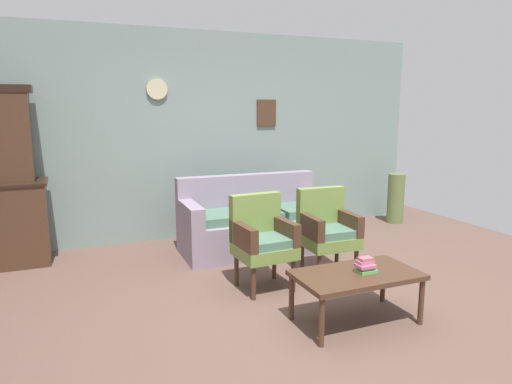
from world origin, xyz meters
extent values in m
plane|color=brown|center=(0.00, 0.00, 0.00)|extent=(7.68, 7.68, 0.00)
cube|color=gray|center=(0.00, 2.63, 1.35)|extent=(6.40, 0.06, 2.70)
cube|color=#472D1E|center=(0.90, 2.58, 1.65)|extent=(0.28, 0.02, 0.36)
cylinder|color=beige|center=(-0.60, 2.58, 1.95)|extent=(0.26, 0.03, 0.26)
cube|color=gray|center=(0.36, 1.66, 0.21)|extent=(1.81, 0.83, 0.42)
cube|color=gray|center=(0.37, 1.98, 0.66)|extent=(1.80, 0.19, 0.48)
cube|color=gray|center=(1.18, 1.65, 0.54)|extent=(0.17, 0.80, 0.24)
cube|color=gray|center=(-0.45, 1.67, 0.54)|extent=(0.17, 0.80, 0.24)
cube|color=#4C705B|center=(0.88, 1.61, 0.47)|extent=(0.47, 0.57, 0.10)
cube|color=#4C705B|center=(0.36, 1.62, 0.47)|extent=(0.47, 0.57, 0.10)
cube|color=#4C705B|center=(-0.15, 1.63, 0.47)|extent=(0.47, 0.57, 0.10)
cube|color=olive|center=(-0.02, 0.53, 0.38)|extent=(0.55, 0.51, 0.12)
cube|color=#4C705B|center=(-0.02, 0.51, 0.47)|extent=(0.47, 0.44, 0.10)
cube|color=olive|center=(-0.03, 0.73, 0.67)|extent=(0.53, 0.13, 0.46)
cube|color=#472D1E|center=(0.20, 0.55, 0.55)|extent=(0.11, 0.48, 0.22)
cube|color=#472D1E|center=(-0.24, 0.52, 0.55)|extent=(0.11, 0.48, 0.22)
cylinder|color=#472D1E|center=(0.20, 0.36, 0.16)|extent=(0.04, 0.04, 0.32)
cylinder|color=#472D1E|center=(-0.22, 0.33, 0.16)|extent=(0.04, 0.04, 0.32)
cylinder|color=#472D1E|center=(0.18, 0.74, 0.16)|extent=(0.04, 0.04, 0.32)
cylinder|color=#472D1E|center=(-0.24, 0.71, 0.16)|extent=(0.04, 0.04, 0.32)
cube|color=olive|center=(0.72, 0.59, 0.38)|extent=(0.54, 0.50, 0.12)
cube|color=#4C705B|center=(0.72, 0.57, 0.47)|extent=(0.46, 0.42, 0.10)
cube|color=olive|center=(0.73, 0.79, 0.67)|extent=(0.52, 0.12, 0.46)
cube|color=#472D1E|center=(0.94, 0.58, 0.55)|extent=(0.10, 0.48, 0.22)
cube|color=#472D1E|center=(0.50, 0.60, 0.55)|extent=(0.10, 0.48, 0.22)
cylinder|color=#472D1E|center=(0.93, 0.39, 0.16)|extent=(0.04, 0.04, 0.32)
cylinder|color=#472D1E|center=(0.51, 0.41, 0.16)|extent=(0.04, 0.04, 0.32)
cylinder|color=#472D1E|center=(0.94, 0.77, 0.16)|extent=(0.04, 0.04, 0.32)
cylinder|color=#472D1E|center=(0.52, 0.79, 0.16)|extent=(0.04, 0.04, 0.32)
cube|color=#472D1E|center=(0.38, -0.39, 0.40)|extent=(1.00, 0.56, 0.04)
cylinder|color=#472D1E|center=(-0.08, -0.15, 0.19)|extent=(0.04, 0.04, 0.38)
cylinder|color=#472D1E|center=(0.84, -0.15, 0.19)|extent=(0.04, 0.04, 0.38)
cylinder|color=#472D1E|center=(-0.08, -0.63, 0.19)|extent=(0.04, 0.04, 0.38)
cylinder|color=#472D1E|center=(0.84, -0.63, 0.19)|extent=(0.04, 0.04, 0.38)
cube|color=#5AA552|center=(0.46, -0.41, 0.43)|extent=(0.15, 0.11, 0.03)
cube|color=#8F5F8A|center=(0.46, -0.41, 0.46)|extent=(0.12, 0.08, 0.02)
cube|color=#B56577|center=(0.45, -0.41, 0.48)|extent=(0.15, 0.11, 0.03)
cube|color=#BE6194|center=(0.45, -0.40, 0.50)|extent=(0.13, 0.08, 0.03)
cube|color=#B45B66|center=(0.45, -0.40, 0.53)|extent=(0.11, 0.07, 0.03)
cylinder|color=#60723E|center=(2.85, 2.15, 0.37)|extent=(0.25, 0.25, 0.75)
camera|label=1|loc=(-1.71, -3.30, 1.72)|focal=32.16mm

